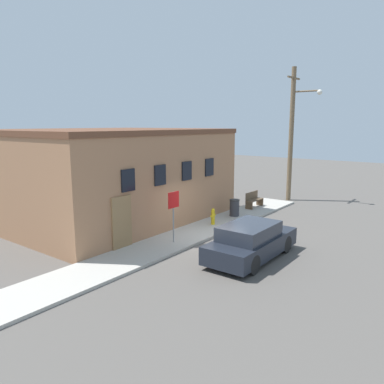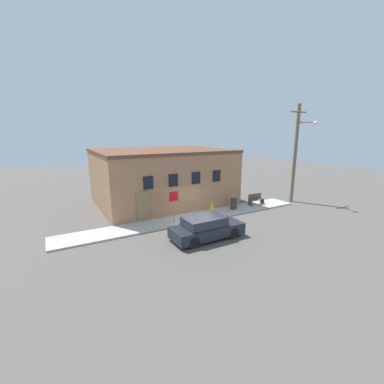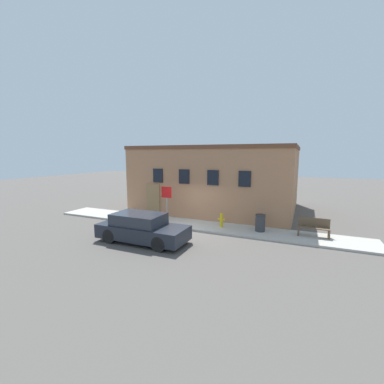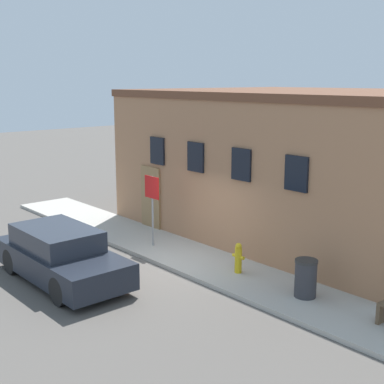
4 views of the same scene
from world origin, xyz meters
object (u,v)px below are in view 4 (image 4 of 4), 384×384
object	(u,v)px
fire_hydrant	(238,258)
stop_sign	(152,197)
parked_car	(60,255)
trash_bin	(306,278)

from	to	relation	value
fire_hydrant	stop_sign	size ratio (longest dim) A/B	0.38
stop_sign	fire_hydrant	bearing A→B (deg)	4.80
stop_sign	parked_car	world-z (taller)	stop_sign
fire_hydrant	trash_bin	distance (m)	2.13
fire_hydrant	stop_sign	world-z (taller)	stop_sign
fire_hydrant	parked_car	size ratio (longest dim) A/B	0.19
fire_hydrant	trash_bin	world-z (taller)	trash_bin
parked_car	trash_bin	bearing A→B (deg)	36.46
trash_bin	parked_car	distance (m)	6.17
fire_hydrant	parked_car	xyz separation A→B (m)	(-2.83, -3.62, 0.15)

